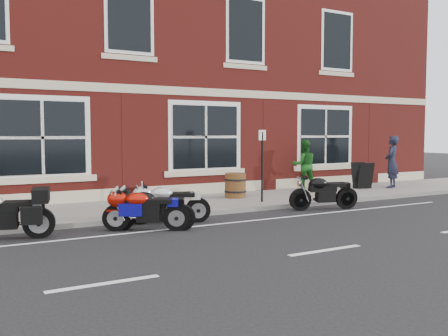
# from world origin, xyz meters

# --- Properties ---
(ground) EXTENTS (80.00, 80.00, 0.00)m
(ground) POSITION_xyz_m (0.00, 0.00, 0.00)
(ground) COLOR black
(ground) RESTS_ON ground
(sidewalk) EXTENTS (30.00, 3.00, 0.12)m
(sidewalk) POSITION_xyz_m (0.00, 3.00, 0.06)
(sidewalk) COLOR slate
(sidewalk) RESTS_ON ground
(kerb) EXTENTS (30.00, 0.16, 0.12)m
(kerb) POSITION_xyz_m (0.00, 1.42, 0.06)
(kerb) COLOR slate
(kerb) RESTS_ON ground
(pub_building) EXTENTS (24.00, 12.00, 12.00)m
(pub_building) POSITION_xyz_m (0.00, 10.50, 6.00)
(pub_building) COLOR maroon
(pub_building) RESTS_ON ground
(moto_sport_red) EXTENTS (1.70, 0.99, 0.84)m
(moto_sport_red) POSITION_xyz_m (-2.16, 0.31, 0.48)
(moto_sport_red) COLOR black
(moto_sport_red) RESTS_ON ground
(moto_sport_black) EXTENTS (1.64, 1.10, 0.84)m
(moto_sport_black) POSITION_xyz_m (-2.01, 0.33, 0.48)
(moto_sport_black) COLOR black
(moto_sport_black) RESTS_ON ground
(moto_sport_silver) EXTENTS (1.85, 0.73, 0.86)m
(moto_sport_silver) POSITION_xyz_m (-1.38, 0.89, 0.49)
(moto_sport_silver) COLOR black
(moto_sport_silver) RESTS_ON ground
(moto_naked_black) EXTENTS (1.93, 0.66, 0.89)m
(moto_naked_black) POSITION_xyz_m (3.09, 0.70, 0.51)
(moto_naked_black) COLOR black
(moto_naked_black) RESTS_ON ground
(pedestrian_left) EXTENTS (0.82, 0.72, 1.88)m
(pedestrian_left) POSITION_xyz_m (8.23, 2.88, 1.06)
(pedestrian_left) COLOR black
(pedestrian_left) RESTS_ON sidewalk
(pedestrian_right) EXTENTS (1.04, 0.94, 1.74)m
(pedestrian_right) POSITION_xyz_m (4.98, 3.83, 0.99)
(pedestrian_right) COLOR #164E17
(pedestrian_right) RESTS_ON sidewalk
(a_board_sign) EXTENTS (0.64, 0.50, 0.94)m
(a_board_sign) POSITION_xyz_m (7.11, 3.21, 0.59)
(a_board_sign) COLOR black
(a_board_sign) RESTS_ON sidewalk
(barrel_planter) EXTENTS (0.67, 0.67, 0.75)m
(barrel_planter) POSITION_xyz_m (1.90, 3.31, 0.49)
(barrel_planter) COLOR #462212
(barrel_planter) RESTS_ON sidewalk
(parking_sign) EXTENTS (0.29, 0.10, 2.06)m
(parking_sign) POSITION_xyz_m (2.06, 2.09, 1.31)
(parking_sign) COLOR black
(parking_sign) RESTS_ON sidewalk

